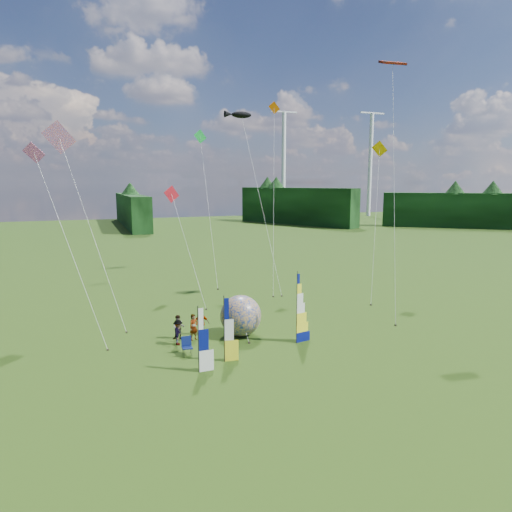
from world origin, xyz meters
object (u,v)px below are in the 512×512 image
object	(u,v)px
side_banner_far	(198,341)
spectator_a	(194,327)
spectator_b	(179,327)
kite_whale	(260,191)
spectator_c	(178,332)
spectator_d	(202,323)
side_banner_left	(224,330)
camp_chair	(187,346)
bol_inflatable	(241,316)
feather_banner_main	(297,309)

from	to	relation	value
side_banner_far	spectator_a	world-z (taller)	side_banner_far
spectator_b	kite_whale	bearing A→B (deg)	71.48
spectator_b	kite_whale	world-z (taller)	kite_whale
side_banner_far	spectator_c	size ratio (longest dim) A/B	2.19
spectator_c	kite_whale	distance (m)	19.86
side_banner_far	kite_whale	size ratio (longest dim) A/B	0.19
spectator_c	spectator_d	world-z (taller)	spectator_d
side_banner_left	camp_chair	size ratio (longest dim) A/B	3.38
spectator_a	spectator_d	bearing A→B (deg)	22.24
bol_inflatable	spectator_c	distance (m)	4.23
side_banner_far	spectator_c	world-z (taller)	side_banner_far
side_banner_far	spectator_a	bearing A→B (deg)	78.09
kite_whale	spectator_b	bearing A→B (deg)	-134.85
spectator_a	spectator_b	world-z (taller)	spectator_a
spectator_a	camp_chair	world-z (taller)	spectator_a
feather_banner_main	bol_inflatable	world-z (taller)	feather_banner_main
spectator_d	kite_whale	world-z (taller)	kite_whale
side_banner_far	camp_chair	distance (m)	2.89
bol_inflatable	spectator_d	distance (m)	2.62
feather_banner_main	side_banner_left	bearing A→B (deg)	-176.54
side_banner_left	side_banner_far	distance (m)	1.93
camp_chair	spectator_c	bearing A→B (deg)	97.12
bol_inflatable	spectator_a	bearing A→B (deg)	174.75
feather_banner_main	side_banner_left	size ratio (longest dim) A/B	1.21
side_banner_left	spectator_a	xyz separation A→B (m)	(-0.78, 4.15, -0.99)
feather_banner_main	spectator_d	distance (m)	6.43
spectator_c	kite_whale	world-z (taller)	kite_whale
feather_banner_main	spectator_d	world-z (taller)	feather_banner_main
spectator_b	spectator_c	size ratio (longest dim) A/B	1.00
spectator_c	side_banner_left	bearing A→B (deg)	-133.47
side_banner_far	spectator_c	bearing A→B (deg)	90.71
feather_banner_main	spectator_c	distance (m)	7.48
camp_chair	kite_whale	distance (m)	21.31
camp_chair	spectator_a	bearing A→B (deg)	71.50
spectator_a	kite_whale	xyz separation A→B (m)	(9.89, 13.72, 8.33)
camp_chair	kite_whale	xyz separation A→B (m)	(10.86, 16.18, 8.63)
spectator_c	spectator_a	bearing A→B (deg)	-44.89
feather_banner_main	camp_chair	world-z (taller)	feather_banner_main
side_banner_far	feather_banner_main	bearing A→B (deg)	16.24
camp_chair	kite_whale	size ratio (longest dim) A/B	0.06
spectator_d	side_banner_left	bearing A→B (deg)	117.58
spectator_d	spectator_a	bearing A→B (deg)	72.27
side_banner_far	bol_inflatable	world-z (taller)	side_banner_far
spectator_c	bol_inflatable	bearing A→B (deg)	-67.51
spectator_c	spectator_d	size ratio (longest dim) A/B	0.95
bol_inflatable	spectator_b	world-z (taller)	bol_inflatable
spectator_a	spectator_d	distance (m)	1.01
side_banner_far	spectator_c	xyz separation A→B (m)	(-0.19, 4.54, -0.95)
feather_banner_main	spectator_b	distance (m)	7.65
spectator_a	camp_chair	size ratio (longest dim) A/B	1.56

